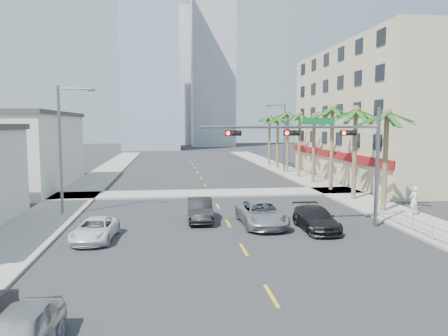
% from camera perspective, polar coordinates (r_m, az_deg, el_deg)
% --- Properties ---
extents(ground, '(260.00, 260.00, 0.00)m').
position_cam_1_polar(ground, '(18.84, 4.75, -14.04)').
color(ground, '#262628').
rests_on(ground, ground).
extents(sidewalk_right, '(4.00, 120.00, 0.15)m').
position_cam_1_polar(sidewalk_right, '(40.99, 15.48, -3.29)').
color(sidewalk_right, gray).
rests_on(sidewalk_right, ground).
extents(sidewalk_left, '(4.00, 120.00, 0.15)m').
position_cam_1_polar(sidewalk_left, '(38.76, -19.48, -3.93)').
color(sidewalk_left, gray).
rests_on(sidewalk_left, ground).
extents(sidewalk_cross, '(80.00, 4.00, 0.15)m').
position_cam_1_polar(sidewalk_cross, '(40.01, -1.77, -3.31)').
color(sidewalk_cross, gray).
rests_on(sidewalk_cross, ground).
extents(building_right, '(15.25, 28.00, 15.00)m').
position_cam_1_polar(building_right, '(53.88, 21.46, 6.55)').
color(building_right, tan).
rests_on(building_right, ground).
extents(building_left_far, '(11.00, 18.00, 7.20)m').
position_cam_1_polar(building_left_far, '(48.09, -26.35, 1.85)').
color(building_left_far, beige).
rests_on(building_left_far, ground).
extents(tower_far_left, '(14.00, 14.00, 48.00)m').
position_cam_1_polar(tower_far_left, '(113.79, -9.56, 14.59)').
color(tower_far_left, '#99B2C6').
rests_on(tower_far_left, ground).
extents(tower_far_right, '(12.00, 12.00, 60.00)m').
position_cam_1_polar(tower_far_right, '(130.13, -1.52, 16.21)').
color(tower_far_right, '#ADADB2').
rests_on(tower_far_right, ground).
extents(tower_far_center, '(16.00, 16.00, 42.00)m').
position_cam_1_polar(tower_far_center, '(143.09, -7.00, 11.58)').
color(tower_far_center, '#ADADB2').
rests_on(tower_far_center, ground).
extents(traffic_signal_mast, '(11.12, 0.54, 7.20)m').
position_cam_1_polar(traffic_signal_mast, '(27.04, 13.40, 2.82)').
color(traffic_signal_mast, slate).
rests_on(traffic_signal_mast, ground).
extents(palm_tree_0, '(4.80, 4.80, 7.80)m').
position_cam_1_polar(palm_tree_0, '(33.10, 20.52, 6.62)').
color(palm_tree_0, brown).
rests_on(palm_tree_0, ground).
extents(palm_tree_1, '(4.80, 4.80, 8.16)m').
position_cam_1_polar(palm_tree_1, '(37.79, 16.85, 7.11)').
color(palm_tree_1, brown).
rests_on(palm_tree_1, ground).
extents(palm_tree_2, '(4.80, 4.80, 8.52)m').
position_cam_1_polar(palm_tree_2, '(42.61, 14.00, 7.47)').
color(palm_tree_2, brown).
rests_on(palm_tree_2, ground).
extents(palm_tree_3, '(4.80, 4.80, 7.80)m').
position_cam_1_polar(palm_tree_3, '(47.48, 11.71, 6.49)').
color(palm_tree_3, brown).
rests_on(palm_tree_3, ground).
extents(palm_tree_4, '(4.80, 4.80, 8.16)m').
position_cam_1_polar(palm_tree_4, '(52.43, 9.87, 6.82)').
color(palm_tree_4, brown).
rests_on(palm_tree_4, ground).
extents(palm_tree_5, '(4.80, 4.80, 8.52)m').
position_cam_1_polar(palm_tree_5, '(57.43, 8.35, 7.09)').
color(palm_tree_5, brown).
rests_on(palm_tree_5, ground).
extents(palm_tree_6, '(4.80, 4.80, 7.80)m').
position_cam_1_polar(palm_tree_6, '(62.45, 7.06, 6.36)').
color(palm_tree_6, brown).
rests_on(palm_tree_6, ground).
extents(palm_tree_7, '(4.80, 4.80, 8.16)m').
position_cam_1_polar(palm_tree_7, '(67.50, 5.97, 6.62)').
color(palm_tree_7, brown).
rests_on(palm_tree_7, ground).
extents(streetlight_left, '(2.55, 0.25, 9.00)m').
position_cam_1_polar(streetlight_left, '(32.20, -20.28, 3.06)').
color(streetlight_left, slate).
rests_on(streetlight_left, ground).
extents(streetlight_right, '(2.55, 0.25, 9.00)m').
position_cam_1_polar(streetlight_right, '(57.27, 7.72, 4.38)').
color(streetlight_right, slate).
rests_on(streetlight_right, ground).
extents(guardrail, '(0.08, 8.08, 1.00)m').
position_cam_1_polar(guardrail, '(27.81, 23.42, -6.56)').
color(guardrail, silver).
rests_on(guardrail, ground).
extents(car_parked_near, '(1.92, 4.27, 1.42)m').
position_cam_1_polar(car_parked_near, '(13.70, -25.32, -19.23)').
color(car_parked_near, '#BBBCC0').
rests_on(car_parked_near, ground).
extents(car_parked_far, '(2.38, 4.51, 1.21)m').
position_cam_1_polar(car_parked_far, '(25.20, -16.47, -7.72)').
color(car_parked_far, white).
rests_on(car_parked_far, ground).
extents(car_lane_left, '(1.68, 4.54, 1.48)m').
position_cam_1_polar(car_lane_left, '(28.94, -3.17, -5.48)').
color(car_lane_left, black).
rests_on(car_lane_left, ground).
extents(car_lane_center, '(2.63, 5.57, 1.54)m').
position_cam_1_polar(car_lane_center, '(27.67, 4.91, -5.95)').
color(car_lane_center, '#BABABF').
rests_on(car_lane_center, ground).
extents(car_lane_right, '(1.95, 4.77, 1.38)m').
position_cam_1_polar(car_lane_right, '(27.02, 11.92, -6.51)').
color(car_lane_right, black).
rests_on(car_lane_right, ground).
extents(pedestrian, '(0.82, 0.65, 1.98)m').
position_cam_1_polar(pedestrian, '(32.63, 23.56, -3.96)').
color(pedestrian, white).
rests_on(pedestrian, sidewalk_right).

